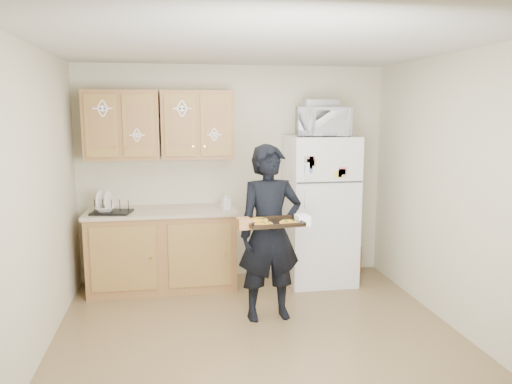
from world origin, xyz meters
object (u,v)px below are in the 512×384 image
(dish_rack, at_px, (111,206))
(baking_tray, at_px, (274,223))
(refrigerator, at_px, (320,210))
(person, at_px, (270,233))
(microwave, at_px, (323,122))

(dish_rack, bearing_deg, baking_tray, -38.42)
(refrigerator, xyz_separation_m, baking_tray, (-0.80, -1.25, 0.16))
(refrigerator, distance_m, dish_rack, 2.33)
(person, relative_size, microwave, 2.86)
(dish_rack, bearing_deg, microwave, -0.08)
(person, distance_m, microwave, 1.57)
(refrigerator, distance_m, person, 1.23)
(refrigerator, height_order, dish_rack, refrigerator)
(person, xyz_separation_m, dish_rack, (-1.55, 0.91, 0.14))
(person, xyz_separation_m, microwave, (0.78, 0.90, 1.02))
(refrigerator, relative_size, person, 1.01)
(baking_tray, xyz_separation_m, dish_rack, (-1.52, 1.20, -0.03))
(baking_tray, distance_m, microwave, 1.68)
(dish_rack, bearing_deg, refrigerator, 1.15)
(person, height_order, baking_tray, person)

